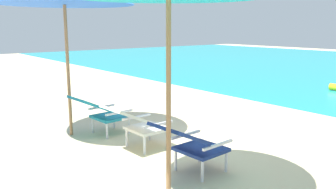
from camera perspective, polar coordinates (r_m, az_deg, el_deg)
The scene contains 4 objects.
ground_plane at distance 7.91m, azimuth 20.28°, elevation -2.33°, with size 40.00×40.00×0.00m, color beige.
lounge_chair_left at distance 5.70m, azimuth -10.83°, elevation -2.65°, with size 0.59×0.91×0.68m.
lounge_chair_center at distance 4.97m, azimuth -5.04°, elevation -4.50°, with size 0.56×0.89×0.68m.
lounge_chair_right at distance 4.13m, azimuth 3.75°, elevation -7.76°, with size 0.58×0.90×0.68m.
Camera 1 is at (3.95, -2.63, 1.73)m, focal length 37.58 mm.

